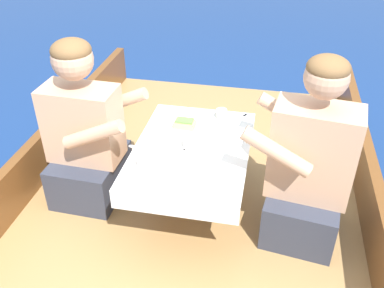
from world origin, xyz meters
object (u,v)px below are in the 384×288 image
at_px(sandwich, 185,124).
at_px(coffee_cup_port, 190,142).
at_px(coffee_cup_starboard, 226,122).
at_px(person_starboard, 308,169).
at_px(person_port, 86,137).
at_px(tin_can, 221,114).

bearing_deg(sandwich, coffee_cup_port, -70.07).
bearing_deg(coffee_cup_starboard, person_starboard, -35.52).
xyz_separation_m(person_port, coffee_cup_starboard, (0.75, 0.25, 0.04)).
distance_m(person_starboard, tin_can, 0.65).
distance_m(person_port, tin_can, 0.79).
bearing_deg(coffee_cup_port, tin_can, 71.39).
height_order(coffee_cup_port, coffee_cup_starboard, coffee_cup_port).
height_order(person_starboard, tin_can, person_starboard).
height_order(sandwich, coffee_cup_starboard, sandwich).
relative_size(sandwich, coffee_cup_starboard, 1.28).
xyz_separation_m(coffee_cup_port, tin_can, (0.12, 0.35, -0.01)).
relative_size(coffee_cup_port, tin_can, 1.47).
bearing_deg(coffee_cup_starboard, person_port, -161.76).
relative_size(person_port, tin_can, 14.23).
bearing_deg(person_starboard, tin_can, -32.46).
relative_size(person_port, coffee_cup_starboard, 10.21).
xyz_separation_m(coffee_cup_starboard, tin_can, (-0.04, 0.10, -0.00)).
distance_m(person_port, sandwich, 0.56).
xyz_separation_m(person_port, coffee_cup_port, (0.59, -0.00, 0.05)).
xyz_separation_m(person_port, person_starboard, (1.21, -0.07, 0.01)).
bearing_deg(tin_can, coffee_cup_starboard, -67.02).
xyz_separation_m(person_port, sandwich, (0.52, 0.18, 0.04)).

